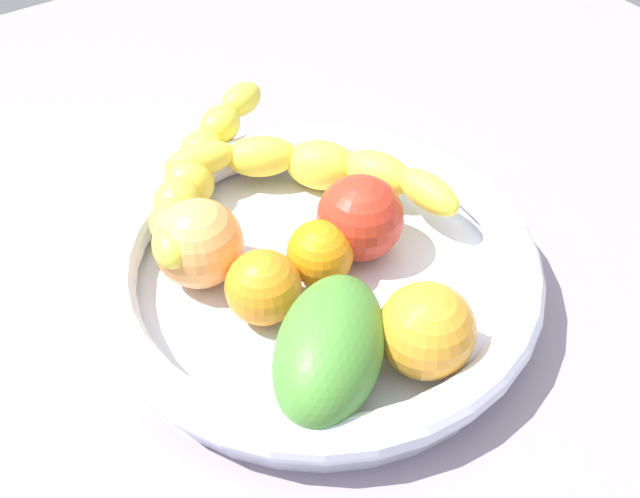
{
  "coord_description": "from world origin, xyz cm",
  "views": [
    {
      "loc": [
        22.88,
        32.91,
        46.94
      ],
      "look_at": [
        0.0,
        0.0,
        7.68
      ],
      "focal_mm": 42.23,
      "sensor_mm": 36.0,
      "label": 1
    }
  ],
  "objects": [
    {
      "name": "banana_draped_left",
      "position": [
        3.56,
        -12.91,
        7.96
      ],
      "size": [
        18.31,
        17.91,
        5.95
      ],
      "color": "yellow",
      "rests_on": "fruit_bowl"
    },
    {
      "name": "fruit_bowl",
      "position": [
        0.0,
        0.0,
        5.42
      ],
      "size": [
        33.67,
        33.67,
        4.71
      ],
      "color": "silver",
      "rests_on": "kitchen_counter"
    },
    {
      "name": "orange_mid_right",
      "position": [
        -1.2,
        10.73,
        8.02
      ],
      "size": [
        6.68,
        6.68,
        6.68
      ],
      "primitive_type": "sphere",
      "color": "orange",
      "rests_on": "fruit_bowl"
    },
    {
      "name": "orange_mid_left",
      "position": [
        5.44,
        0.71,
        7.46
      ],
      "size": [
        5.55,
        5.55,
        5.55
      ],
      "primitive_type": "sphere",
      "color": "orange",
      "rests_on": "fruit_bowl"
    },
    {
      "name": "orange_front",
      "position": [
        0.2,
        -0.27,
        7.24
      ],
      "size": [
        5.11,
        5.11,
        5.11
      ],
      "primitive_type": "sphere",
      "color": "orange",
      "rests_on": "fruit_bowl"
    },
    {
      "name": "kitchen_counter",
      "position": [
        0.0,
        0.0,
        1.5
      ],
      "size": [
        120.0,
        120.0,
        3.0
      ],
      "primitive_type": "cube",
      "color": "gray",
      "rests_on": "ground"
    },
    {
      "name": "peach_blush",
      "position": [
        7.34,
        -5.31,
        8.1
      ],
      "size": [
        6.83,
        6.83,
        6.83
      ],
      "primitive_type": "sphere",
      "color": "#F9A156",
      "rests_on": "fruit_bowl"
    },
    {
      "name": "banana_draped_right",
      "position": [
        -5.59,
        -8.35,
        7.47
      ],
      "size": [
        17.92,
        19.46,
        4.89
      ],
      "color": "yellow",
      "rests_on": "fruit_bowl"
    },
    {
      "name": "tomato_red",
      "position": [
        -4.25,
        -0.72,
        8.1
      ],
      "size": [
        6.83,
        6.83,
        6.83
      ],
      "primitive_type": "sphere",
      "color": "red",
      "rests_on": "fruit_bowl"
    },
    {
      "name": "mango_green",
      "position": [
        5.01,
        8.31,
        8.07
      ],
      "size": [
        13.62,
        13.2,
        6.78
      ],
      "primitive_type": "ellipsoid",
      "rotation": [
        0.0,
        0.0,
        3.87
      ],
      "color": "#498B34",
      "rests_on": "fruit_bowl"
    }
  ]
}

